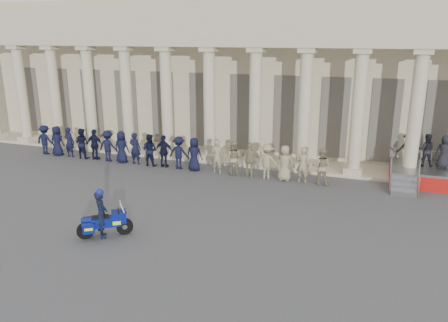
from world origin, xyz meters
The scene contains 6 objects.
ground centered at (0.00, 0.00, 0.00)m, with size 90.00×90.00×0.00m, color #414144.
building centered at (0.00, 14.74, 4.52)m, with size 40.00×12.50×9.00m.
officer_rank centered at (-3.19, 6.13, 0.88)m, with size 17.28×0.67×1.76m.
reviewing_stand centered at (9.91, 8.09, 1.22)m, with size 3.86×3.80×2.37m.
motorcycle centered at (-1.21, -2.17, 0.54)m, with size 1.66×1.37×1.25m.
rider centered at (-1.30, -2.24, 0.89)m, with size 0.69×0.75×1.80m.
Camera 1 is at (7.55, -14.06, 6.86)m, focal length 35.00 mm.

